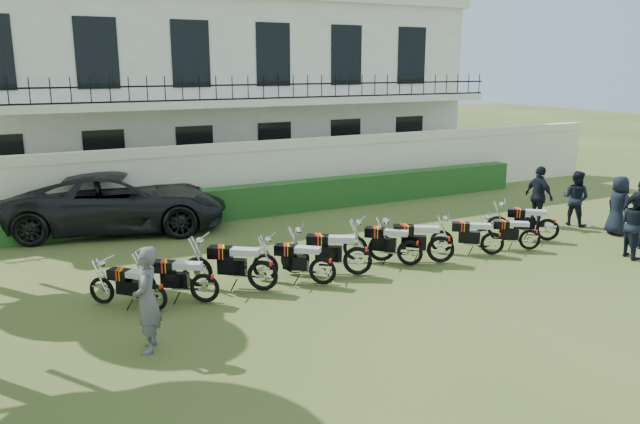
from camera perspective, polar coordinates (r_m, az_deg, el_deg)
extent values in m
plane|color=#394C1E|center=(14.22, 6.51, -6.25)|extent=(100.00, 100.00, 0.00)
cube|color=#F0E7CA|center=(20.86, -5.74, 2.90)|extent=(30.00, 0.30, 2.00)
cube|color=#F0E7CA|center=(20.68, -5.81, 6.04)|extent=(30.00, 0.35, 0.30)
cube|color=#204B1A|center=(20.62, -2.30, 1.42)|extent=(18.00, 0.60, 1.00)
cube|color=white|center=(26.22, -10.83, 10.36)|extent=(20.00, 8.00, 7.00)
cube|color=white|center=(26.31, -11.19, 18.42)|extent=(20.40, 8.40, 0.40)
cube|color=white|center=(21.77, -7.18, 9.93)|extent=(20.00, 1.40, 0.25)
cube|color=black|center=(21.14, -6.60, 11.48)|extent=(20.00, 0.05, 0.05)
cube|color=black|center=(21.16, -6.57, 10.26)|extent=(20.00, 0.05, 0.05)
cube|color=black|center=(21.33, -27.01, 3.38)|extent=(1.30, 0.12, 2.20)
cube|color=black|center=(21.55, -19.03, 4.19)|extent=(1.30, 0.12, 2.20)
cube|color=black|center=(21.32, -19.75, 13.51)|extent=(1.30, 0.12, 2.20)
cube|color=black|center=(22.18, -11.34, 4.90)|extent=(1.30, 0.12, 2.20)
cube|color=black|center=(21.96, -11.77, 13.97)|extent=(1.30, 0.12, 2.20)
cube|color=black|center=(23.17, -4.18, 5.48)|extent=(1.30, 0.12, 2.20)
cube|color=black|center=(22.96, -4.33, 14.16)|extent=(1.30, 0.12, 2.20)
cube|color=black|center=(24.50, 2.31, 5.92)|extent=(1.30, 0.12, 2.20)
cube|color=black|center=(24.30, 2.39, 14.13)|extent=(1.30, 0.12, 2.20)
cube|color=black|center=(26.11, 8.07, 6.26)|extent=(1.30, 0.12, 2.20)
cube|color=black|center=(25.92, 8.33, 13.96)|extent=(1.30, 0.12, 2.20)
torus|color=black|center=(12.45, -12.50, -8.02)|extent=(0.46, 0.46, 0.57)
torus|color=black|center=(13.07, -17.15, -7.26)|extent=(0.46, 0.46, 0.57)
cube|color=black|center=(12.68, -14.74, -7.08)|extent=(0.48, 0.48, 0.28)
cube|color=black|center=(12.70, -15.63, -5.88)|extent=(0.47, 0.47, 0.21)
cube|color=red|center=(12.70, -15.64, -5.84)|extent=(0.17, 0.26, 0.21)
cube|color=#F6A90C|center=(12.67, -15.42, -5.87)|extent=(0.15, 0.25, 0.21)
cube|color=#BCBCBC|center=(12.45, -13.83, -5.98)|extent=(0.52, 0.52, 0.11)
cylinder|color=silver|center=(12.78, -16.84, -4.53)|extent=(0.42, 0.42, 0.03)
torus|color=black|center=(12.76, -7.63, -7.15)|extent=(0.57, 0.42, 0.62)
torus|color=black|center=(13.14, -13.27, -6.79)|extent=(0.57, 0.42, 0.62)
cube|color=black|center=(12.87, -10.31, -6.35)|extent=(0.57, 0.47, 0.31)
cube|color=black|center=(12.85, -11.36, -5.13)|extent=(0.53, 0.48, 0.22)
cube|color=red|center=(12.85, -11.36, -5.09)|extent=(0.15, 0.29, 0.23)
cube|color=#F6A90C|center=(12.83, -11.10, -5.11)|extent=(0.12, 0.28, 0.23)
cube|color=#BCBCBC|center=(12.69, -9.17, -5.08)|extent=(0.60, 0.52, 0.12)
cylinder|color=silver|center=(12.86, -12.81, -3.76)|extent=(0.37, 0.52, 0.03)
torus|color=black|center=(13.24, -2.22, -6.13)|extent=(0.60, 0.49, 0.68)
torus|color=black|center=(13.61, -8.23, -5.73)|extent=(0.60, 0.49, 0.68)
cube|color=black|center=(13.34, -5.05, -5.27)|extent=(0.61, 0.53, 0.33)
cube|color=black|center=(13.31, -6.14, -3.97)|extent=(0.58, 0.53, 0.25)
cube|color=red|center=(13.31, -6.15, -3.93)|extent=(0.17, 0.31, 0.26)
cube|color=#F6A90C|center=(13.29, -5.87, -3.94)|extent=(0.14, 0.30, 0.26)
cube|color=#BCBCBC|center=(13.16, -3.81, -3.92)|extent=(0.65, 0.58, 0.13)
cylinder|color=silver|center=(13.32, -7.66, -2.51)|extent=(0.43, 0.55, 0.03)
torus|color=black|center=(13.60, 2.95, -5.75)|extent=(0.53, 0.48, 0.62)
torus|color=black|center=(13.89, -2.43, -5.33)|extent=(0.53, 0.48, 0.62)
cube|color=black|center=(13.67, 0.44, -4.96)|extent=(0.54, 0.51, 0.30)
cube|color=black|center=(13.64, -0.52, -3.79)|extent=(0.52, 0.50, 0.22)
cube|color=red|center=(13.63, -0.52, -3.75)|extent=(0.17, 0.28, 0.23)
cube|color=#F6A90C|center=(13.62, -0.27, -3.77)|extent=(0.15, 0.27, 0.23)
cube|color=#BCBCBC|center=(13.51, 1.57, -3.78)|extent=(0.58, 0.55, 0.12)
cylinder|color=silver|center=(13.63, -1.84, -2.47)|extent=(0.42, 0.48, 0.03)
torus|color=black|center=(14.37, 6.34, -4.64)|extent=(0.63, 0.44, 0.68)
torus|color=black|center=(14.38, 0.57, -4.54)|extent=(0.63, 0.44, 0.68)
cube|color=black|center=(14.31, 3.69, -3.97)|extent=(0.62, 0.49, 0.33)
cube|color=black|center=(14.23, 2.67, -2.80)|extent=(0.58, 0.51, 0.24)
cube|color=red|center=(14.22, 2.68, -2.75)|extent=(0.15, 0.31, 0.26)
cube|color=#F6A90C|center=(14.22, 2.94, -2.76)|extent=(0.12, 0.30, 0.26)
cube|color=#BCBCBC|center=(14.21, 4.91, -2.66)|extent=(0.66, 0.55, 0.13)
cylinder|color=silver|center=(14.15, 1.25, -1.47)|extent=(0.38, 0.58, 0.03)
torus|color=black|center=(15.08, 10.75, -4.01)|extent=(0.52, 0.51, 0.63)
torus|color=black|center=(15.28, 5.70, -3.61)|extent=(0.52, 0.51, 0.63)
cube|color=black|center=(15.11, 8.42, -3.26)|extent=(0.54, 0.54, 0.31)
cube|color=black|center=(15.07, 7.56, -2.17)|extent=(0.52, 0.52, 0.23)
cube|color=red|center=(15.07, 7.56, -2.13)|extent=(0.19, 0.29, 0.24)
cube|color=#F6A90C|center=(15.06, 7.79, -2.15)|extent=(0.17, 0.28, 0.24)
cube|color=#BCBCBC|center=(14.99, 9.52, -2.17)|extent=(0.58, 0.58, 0.12)
cylinder|color=silver|center=(15.05, 6.35, -0.93)|extent=(0.46, 0.46, 0.03)
torus|color=black|center=(15.59, 13.59, -3.51)|extent=(0.62, 0.44, 0.67)
torus|color=black|center=(15.43, 8.32, -3.45)|extent=(0.62, 0.44, 0.67)
cube|color=black|center=(15.45, 11.20, -2.90)|extent=(0.62, 0.49, 0.33)
cube|color=black|center=(15.34, 10.30, -1.82)|extent=(0.57, 0.51, 0.24)
cube|color=red|center=(15.34, 10.31, -1.78)|extent=(0.15, 0.31, 0.25)
cube|color=#F6A90C|center=(15.35, 10.55, -1.78)|extent=(0.12, 0.30, 0.25)
cube|color=#BCBCBC|center=(15.40, 12.35, -1.69)|extent=(0.65, 0.55, 0.13)
cylinder|color=silver|center=(15.23, 9.04, -0.60)|extent=(0.38, 0.58, 0.03)
torus|color=black|center=(16.53, 17.65, -2.95)|extent=(0.53, 0.42, 0.59)
torus|color=black|center=(16.39, 13.27, -2.81)|extent=(0.53, 0.42, 0.59)
cube|color=black|center=(16.42, 15.67, -2.40)|extent=(0.53, 0.46, 0.29)
cube|color=black|center=(16.32, 14.94, -1.48)|extent=(0.50, 0.46, 0.21)
cube|color=red|center=(16.32, 14.94, -1.45)|extent=(0.15, 0.27, 0.22)
cube|color=#F6A90C|center=(16.33, 15.15, -1.46)|extent=(0.12, 0.27, 0.22)
cube|color=#BCBCBC|center=(16.37, 16.64, -1.41)|extent=(0.57, 0.51, 0.12)
cylinder|color=silver|center=(16.22, 13.91, -0.45)|extent=(0.37, 0.49, 0.03)
torus|color=black|center=(17.30, 20.53, -2.54)|extent=(0.50, 0.38, 0.55)
torus|color=black|center=(17.07, 16.68, -2.45)|extent=(0.50, 0.38, 0.55)
cube|color=black|center=(17.15, 18.80, -2.06)|extent=(0.50, 0.42, 0.27)
cube|color=black|center=(17.05, 18.17, -1.25)|extent=(0.47, 0.43, 0.20)
cube|color=red|center=(17.05, 18.17, -1.22)|extent=(0.13, 0.25, 0.21)
cube|color=#F6A90C|center=(17.06, 18.35, -1.23)|extent=(0.11, 0.25, 0.21)
cube|color=#BCBCBC|center=(17.13, 19.67, -1.18)|extent=(0.53, 0.46, 0.11)
cylinder|color=silver|center=(16.93, 17.28, -0.34)|extent=(0.33, 0.46, 0.03)
torus|color=black|center=(18.29, 22.13, -1.73)|extent=(0.52, 0.49, 0.62)
torus|color=black|center=(18.15, 17.99, -1.50)|extent=(0.52, 0.49, 0.62)
cube|color=black|center=(18.18, 20.27, -1.16)|extent=(0.54, 0.51, 0.31)
cube|color=black|center=(18.09, 19.60, -0.28)|extent=(0.52, 0.50, 0.22)
cube|color=red|center=(18.09, 19.60, -0.24)|extent=(0.18, 0.29, 0.23)
cube|color=#F6A90C|center=(18.09, 19.79, -0.25)|extent=(0.15, 0.27, 0.23)
cube|color=#BCBCBC|center=(18.13, 21.21, -0.24)|extent=(0.58, 0.56, 0.12)
cylinder|color=silver|center=(18.00, 18.64, 0.73)|extent=(0.43, 0.47, 0.03)
imported|color=black|center=(19.07, -17.92, 0.89)|extent=(6.70, 4.43, 1.71)
imported|color=slate|center=(10.91, -15.57, -7.72)|extent=(0.64, 0.77, 1.83)
imported|color=black|center=(17.48, 26.89, -1.05)|extent=(0.88, 0.98, 1.68)
imported|color=black|center=(19.63, 25.62, 0.54)|extent=(0.71, 0.93, 1.69)
imported|color=black|center=(20.28, 22.33, 1.18)|extent=(0.84, 0.96, 1.67)
imported|color=black|center=(19.78, 19.39, 1.37)|extent=(0.50, 1.09, 1.82)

